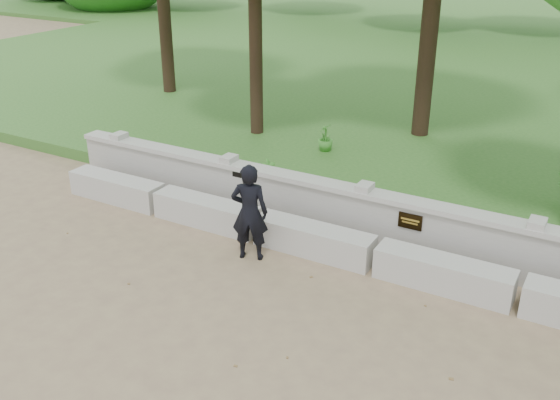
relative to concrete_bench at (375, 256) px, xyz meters
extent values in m
plane|color=#927E59|center=(0.00, -1.90, -0.22)|extent=(80.00, 80.00, 0.00)
cube|color=#2E5F21|center=(0.00, 12.10, -0.10)|extent=(40.00, 22.00, 0.25)
cube|color=#B8B6AE|center=(-5.00, 0.00, 0.00)|extent=(1.90, 0.45, 0.45)
cube|color=#B8B6AE|center=(-3.00, 0.00, 0.00)|extent=(1.90, 0.45, 0.45)
cube|color=#B8B6AE|center=(-1.00, 0.00, 0.00)|extent=(1.90, 0.45, 0.45)
cube|color=#B8B6AE|center=(1.00, 0.00, 0.00)|extent=(1.90, 0.45, 0.45)
cube|color=#ADABA3|center=(0.00, 0.70, 0.18)|extent=(12.50, 0.25, 0.82)
cube|color=#B8B6AE|center=(0.00, 0.70, 0.64)|extent=(12.50, 0.35, 0.08)
cube|color=black|center=(0.30, 0.56, 0.40)|extent=(0.36, 0.02, 0.24)
imported|color=black|center=(-1.77, -0.59, 0.53)|extent=(0.64, 0.53, 1.50)
cube|color=black|center=(-1.77, -0.89, 1.23)|extent=(0.14, 0.07, 0.07)
cylinder|color=#382619|center=(-4.50, 4.02, 2.18)|extent=(0.29, 0.29, 4.30)
cylinder|color=#382619|center=(-1.23, 5.75, 2.81)|extent=(0.38, 0.38, 5.56)
imported|color=#418B2F|center=(-2.62, 1.40, 0.28)|extent=(0.29, 0.33, 0.52)
imported|color=#418B2F|center=(-2.60, 3.68, 0.32)|extent=(0.34, 0.37, 0.58)
camera|label=1|loc=(2.73, -7.54, 4.44)|focal=40.00mm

